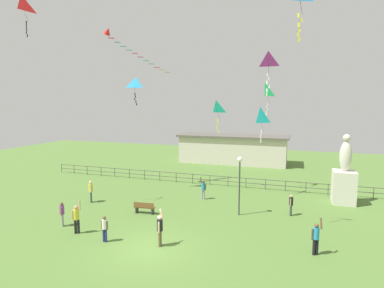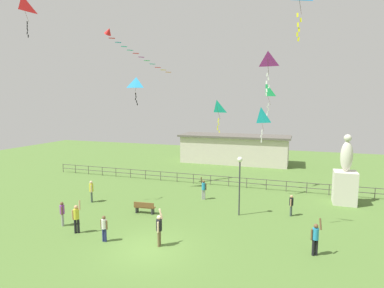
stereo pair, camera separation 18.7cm
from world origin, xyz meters
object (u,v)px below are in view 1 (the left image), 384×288
Objects in this scene: person_7 at (160,228)px; kite_6 at (216,108)px; lamppost at (240,173)px; kite_3 at (268,62)px; kite_0 at (136,84)px; kite_2 at (22,6)px; person_3 at (77,217)px; person_1 at (91,190)px; person_5 at (203,188)px; kite_1 at (265,91)px; person_2 at (105,227)px; kite_4 at (260,116)px; person_0 at (316,236)px; statue_monument at (344,181)px; park_bench at (144,207)px; person_6 at (291,204)px; person_4 at (62,212)px; streamer_kite at (114,36)px.

person_7 is 0.71× the size of kite_6.
kite_6 is (-3.22, 5.90, 4.35)m from lamppost.
person_7 is at bearing -146.65° from kite_3.
kite_0 is 9.76m from kite_2.
person_3 is 1.00× the size of person_7.
person_1 is 13.96m from kite_2.
lamppost is 10.89m from person_3.
kite_0 is (-6.25, 0.55, 8.50)m from person_5.
person_2 is at bearing -116.98° from kite_1.
person_7 is at bearing -32.56° from person_1.
kite_0 is 0.82× the size of kite_4.
kite_0 is at bearing 151.53° from person_0.
person_5 is at bearing -131.40° from kite_1.
person_0 is 9.71m from kite_3.
statue_monument is at bearing -18.91° from kite_1.
kite_2 reaches higher than park_bench.
person_2 is 0.53× the size of kite_6.
person_6 is (-3.84, -4.20, -0.94)m from statue_monument.
statue_monument is at bearing -3.58° from kite_6.
person_2 is 17.81m from kite_1.
kite_2 reaches higher than person_3.
statue_monument is at bearing 17.90° from person_1.
person_4 is at bearing -176.23° from person_0.
kite_3 reaches higher than person_7.
person_3 is 0.84× the size of kite_3.
person_6 is 22.90m from kite_2.
person_4 is 0.54× the size of kite_4.
person_6 is (9.88, 2.91, 0.39)m from park_bench.
kite_4 is (4.14, 2.34, 5.82)m from person_5.
person_7 reaches higher than person_5.
statue_monument reaches higher than person_3.
person_0 is 14.95m from kite_1.
kite_2 is (-11.00, -6.40, 13.43)m from person_5.
streamer_kite is (-12.51, -4.18, 4.72)m from kite_1.
person_1 is at bearing -115.40° from kite_0.
person_3 reaches higher than person_1.
kite_2 is 16.32m from kite_6.
person_6 is 7.63m from kite_4.
kite_2 is (-7.99, 3.01, 13.50)m from person_2.
lamppost is 2.09× the size of person_0.
kite_0 is at bearing 64.60° from person_1.
kite_6 is (6.45, 2.65, -2.04)m from kite_0.
lamppost is at bearing -38.28° from person_5.
park_bench is 5.40m from person_7.
person_2 is 0.74× the size of person_7.
person_2 is 12.57m from person_6.
person_4 is (1.29, -4.73, -0.09)m from person_1.
kite_0 is 4.63m from streamer_kite.
streamer_kite is at bearing 171.58° from person_6.
kite_3 is 0.85× the size of kite_6.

